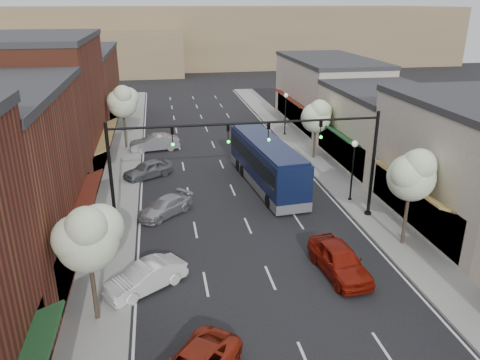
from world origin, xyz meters
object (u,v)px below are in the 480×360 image
coach_bus (266,163)px  tree_right_far (317,115)px  red_hatchback (339,260)px  tree_right_near (413,173)px  lamp_post_near (353,161)px  signal_mast_left (152,161)px  parked_car_c (165,207)px  tree_left_near (88,236)px  parked_car_e (155,143)px  lamp_post_far (286,107)px  signal_mast_right (338,151)px  tree_left_far (123,101)px  parked_car_b (146,277)px  parked_car_d (148,169)px

coach_bus → tree_right_far: bearing=38.2°
tree_right_far → red_hatchback: bearing=-104.7°
tree_right_near → lamp_post_near: (-0.55, 6.56, -1.45)m
signal_mast_left → parked_car_c: (0.57, 2.49, -4.03)m
tree_right_far → tree_left_near: 25.99m
tree_right_near → parked_car_e: 25.58m
tree_left_near → lamp_post_far: size_ratio=1.28×
tree_right_far → parked_car_c: tree_right_far is taller
tree_right_near → parked_car_e: size_ratio=1.30×
signal_mast_right → tree_left_far: size_ratio=1.34×
signal_mast_left → tree_right_near: bearing=-16.2°
tree_left_near → parked_car_b: 4.62m
tree_left_far → parked_car_d: size_ratio=1.51×
parked_car_b → tree_left_near: bearing=-77.4°
lamp_post_far → parked_car_d: 17.46m
tree_right_near → lamp_post_far: (-0.55, 24.06, -1.45)m
tree_left_near → coach_bus: size_ratio=0.49×
lamp_post_near → parked_car_b: (-14.00, -8.43, -2.33)m
parked_car_c → lamp_post_near: bearing=47.9°
tree_right_far → tree_left_far: 17.66m
tree_left_near → red_hatchback: 12.46m
tree_right_near → parked_car_b: size_ratio=1.45×
tree_right_near → lamp_post_near: size_ratio=1.34×
red_hatchback → parked_car_d: red_hatchback is taller
coach_bus → parked_car_e: bearing=122.6°
parked_car_d → parked_car_e: parked_car_e is taller
signal_mast_left → lamp_post_near: bearing=10.6°
parked_car_e → signal_mast_right: bearing=25.7°
signal_mast_right → signal_mast_left: size_ratio=1.00×
tree_left_far → coach_bus: bearing=-46.3°
tree_right_far → parked_car_c: 16.74m
lamp_post_near → red_hatchback: (-4.22, -8.72, -2.21)m
tree_left_far → signal_mast_right: bearing=-52.3°
parked_car_c → parked_car_d: 7.42m
tree_right_far → parked_car_b: bearing=-129.1°
tree_left_far → coach_bus: (10.92, -11.44, -2.77)m
tree_left_far → tree_right_near: bearing=-53.0°
lamp_post_near → signal_mast_right: bearing=-131.1°
tree_right_near → lamp_post_far: bearing=91.3°
tree_right_near → lamp_post_far: tree_right_near is taller
tree_left_near → parked_car_d: (2.05, 17.88, -3.53)m
parked_car_b → tree_right_near: bearing=63.8°
tree_right_far → parked_car_b: (-14.55, -17.87, -3.31)m
tree_right_near → parked_car_d: bearing=136.3°
red_hatchback → parked_car_d: size_ratio=1.15×
parked_car_d → coach_bus: bearing=36.4°
lamp_post_far → coach_bus: lamp_post_far is taller
lamp_post_near → parked_car_d: bearing=152.4°
signal_mast_left → parked_car_d: 10.60m
tree_left_near → parked_car_d: 18.34m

